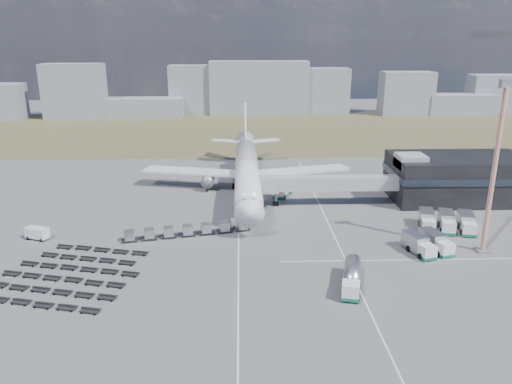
{
  "coord_description": "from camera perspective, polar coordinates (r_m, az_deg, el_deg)",
  "views": [
    {
      "loc": [
        -1.45,
        -83.57,
        36.17
      ],
      "look_at": [
        1.74,
        18.03,
        4.0
      ],
      "focal_mm": 35.0,
      "sensor_mm": 36.0,
      "label": 1
    }
  ],
  "objects": [
    {
      "name": "baggage_dollies",
      "position": [
        84.46,
        -20.7,
        -8.78
      ],
      "size": [
        23.81,
        24.14,
        0.64
      ],
      "rotation": [
        0.0,
        0.0,
        -0.24
      ],
      "color": "black",
      "rests_on": "ground"
    },
    {
      "name": "fuel_tanker",
      "position": [
        76.7,
        10.89,
        -9.54
      ],
      "size": [
        4.99,
        10.49,
        3.29
      ],
      "rotation": [
        0.0,
        0.0,
        -0.25
      ],
      "color": "white",
      "rests_on": "ground"
    },
    {
      "name": "grass_strip",
      "position": [
        196.93,
        -1.35,
        6.97
      ],
      "size": [
        420.0,
        90.0,
        0.01
      ],
      "primitive_type": "cube",
      "color": "brown",
      "rests_on": "ground"
    },
    {
      "name": "jet_bridge",
      "position": [
        109.93,
        7.36,
        0.97
      ],
      "size": [
        30.3,
        3.8,
        7.05
      ],
      "color": "#939399",
      "rests_on": "ground"
    },
    {
      "name": "lane_markings",
      "position": [
        94.49,
        5.18,
        -5.02
      ],
      "size": [
        47.12,
        110.0,
        0.01
      ],
      "color": "silver",
      "rests_on": "ground"
    },
    {
      "name": "pushback_tug",
      "position": [
        98.17,
        -1.81,
        -3.58
      ],
      "size": [
        3.72,
        2.3,
        1.57
      ],
      "primitive_type": "cube",
      "rotation": [
        0.0,
        0.0,
        0.09
      ],
      "color": "white",
      "rests_on": "ground"
    },
    {
      "name": "uld_row",
      "position": [
        94.6,
        -7.84,
        -4.36
      ],
      "size": [
        23.85,
        7.11,
        1.87
      ],
      "rotation": [
        0.0,
        0.0,
        0.23
      ],
      "color": "black",
      "rests_on": "ground"
    },
    {
      "name": "service_trucks_far",
      "position": [
        103.37,
        20.96,
        -3.18
      ],
      "size": [
        11.39,
        9.65,
        3.0
      ],
      "rotation": [
        0.0,
        0.0,
        -0.25
      ],
      "color": "white",
      "rests_on": "ground"
    },
    {
      "name": "skyline",
      "position": [
        237.09,
        -0.87,
        11.15
      ],
      "size": [
        320.83,
        27.16,
        24.52
      ],
      "color": "gray",
      "rests_on": "ground"
    },
    {
      "name": "ground",
      "position": [
        91.07,
        -0.74,
        -5.84
      ],
      "size": [
        420.0,
        420.0,
        0.0
      ],
      "primitive_type": "plane",
      "color": "#565659",
      "rests_on": "ground"
    },
    {
      "name": "utility_van",
      "position": [
        100.7,
        -23.72,
        -4.36
      ],
      "size": [
        4.65,
        3.28,
        2.27
      ],
      "primitive_type": "cube",
      "rotation": [
        0.0,
        0.0,
        -0.35
      ],
      "color": "white",
      "rests_on": "ground"
    },
    {
      "name": "airliner",
      "position": [
        120.0,
        -1.05,
        2.65
      ],
      "size": [
        51.59,
        64.53,
        17.62
      ],
      "color": "white",
      "rests_on": "ground"
    },
    {
      "name": "terminal",
      "position": [
        122.24,
        22.03,
        1.6
      ],
      "size": [
        30.4,
        16.4,
        11.0
      ],
      "color": "black",
      "rests_on": "ground"
    },
    {
      "name": "floodlight_mast",
      "position": [
        91.76,
        25.58,
        2.33
      ],
      "size": [
        2.81,
        2.28,
        29.48
      ],
      "rotation": [
        0.0,
        0.0,
        0.32
      ],
      "color": "#C3431F",
      "rests_on": "ground"
    },
    {
      "name": "catering_truck",
      "position": [
        116.81,
        3.03,
        0.34
      ],
      "size": [
        5.06,
        7.55,
        3.21
      ],
      "rotation": [
        0.0,
        0.0,
        -0.35
      ],
      "color": "white",
      "rests_on": "ground"
    },
    {
      "name": "service_trucks_near",
      "position": [
        91.84,
        18.99,
        -5.57
      ],
      "size": [
        7.85,
        8.68,
        2.94
      ],
      "rotation": [
        0.0,
        0.0,
        0.28
      ],
      "color": "white",
      "rests_on": "ground"
    }
  ]
}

